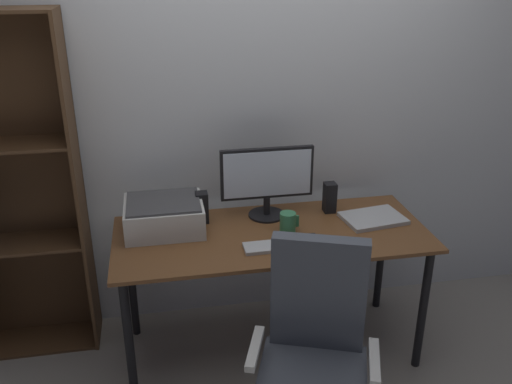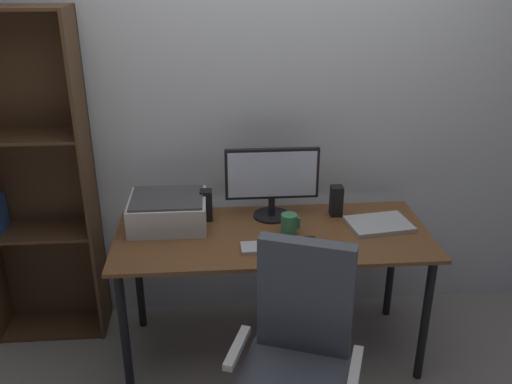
% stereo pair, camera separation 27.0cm
% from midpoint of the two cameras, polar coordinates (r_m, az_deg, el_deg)
% --- Properties ---
extents(ground_plane, '(12.00, 12.00, 0.00)m').
position_cam_midpoint_polar(ground_plane, '(3.26, -0.97, -15.89)').
color(ground_plane, gray).
extents(back_wall, '(6.40, 0.10, 2.60)m').
position_cam_midpoint_polar(back_wall, '(3.13, -2.74, 9.21)').
color(back_wall, silver).
rests_on(back_wall, ground).
extents(desk, '(1.62, 0.68, 0.74)m').
position_cam_midpoint_polar(desk, '(2.89, -1.05, -5.76)').
color(desk, brown).
rests_on(desk, ground).
extents(monitor, '(0.50, 0.20, 0.39)m').
position_cam_midpoint_polar(monitor, '(2.94, -1.48, 1.41)').
color(monitor, black).
rests_on(monitor, desk).
extents(keyboard, '(0.29, 0.11, 0.02)m').
position_cam_midpoint_polar(keyboard, '(2.70, -1.08, -5.71)').
color(keyboard, '#B7BABC').
rests_on(keyboard, desk).
extents(mouse, '(0.06, 0.10, 0.03)m').
position_cam_midpoint_polar(mouse, '(2.74, 2.96, -5.10)').
color(mouse, black).
rests_on(mouse, desk).
extents(coffee_mug, '(0.10, 0.08, 0.11)m').
position_cam_midpoint_polar(coffee_mug, '(2.83, 0.59, -3.24)').
color(coffee_mug, '#387F51').
rests_on(coffee_mug, desk).
extents(laptop, '(0.35, 0.27, 0.02)m').
position_cam_midpoint_polar(laptop, '(3.02, 9.52, -2.75)').
color(laptop, '#B7BABC').
rests_on(laptop, desk).
extents(speaker_left, '(0.06, 0.07, 0.17)m').
position_cam_midpoint_polar(speaker_left, '(2.96, -8.22, -1.65)').
color(speaker_left, black).
rests_on(speaker_left, desk).
extents(speaker_right, '(0.06, 0.07, 0.17)m').
position_cam_midpoint_polar(speaker_right, '(3.06, 5.13, -0.62)').
color(speaker_right, black).
rests_on(speaker_right, desk).
extents(printer, '(0.40, 0.34, 0.16)m').
position_cam_midpoint_polar(printer, '(2.91, -12.11, -2.43)').
color(printer, silver).
rests_on(printer, desk).
extents(office_chair, '(0.58, 0.58, 1.01)m').
position_cam_midpoint_polar(office_chair, '(2.43, 2.64, -17.94)').
color(office_chair, silver).
rests_on(office_chair, ground).
extents(bookshelf, '(0.61, 0.28, 1.84)m').
position_cam_midpoint_polar(bookshelf, '(3.18, -25.57, -0.30)').
color(bookshelf, '#4C331E').
rests_on(bookshelf, ground).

